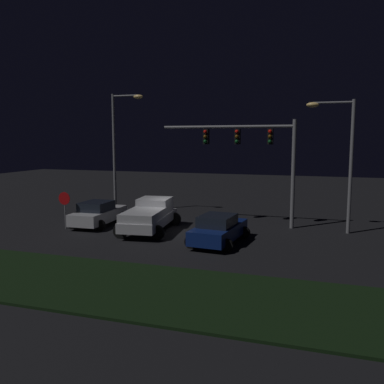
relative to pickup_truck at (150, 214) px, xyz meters
name	(u,v)px	position (x,y,z in m)	size (l,w,h in m)	color
ground_plane	(172,231)	(1.22, 0.39, -1.00)	(80.00, 80.00, 0.00)	black
grass_median	(83,282)	(1.22, -8.97, -0.95)	(21.52, 5.20, 0.10)	black
pickup_truck	(150,214)	(0.00, 0.00, 0.00)	(3.29, 5.59, 1.80)	#B7B7BC
car_sedan	(219,229)	(4.55, -1.64, -0.26)	(2.74, 4.54, 1.51)	navy
car_sedan_far	(98,213)	(-3.74, 0.48, -0.26)	(2.56, 4.45, 1.51)	#B7B7BC
traffic_signal_gantry	(253,146)	(5.40, 3.29, 3.90)	(8.32, 0.56, 6.50)	slate
street_lamp_left	(120,140)	(-4.39, 4.74, 4.31)	(2.42, 0.44, 8.50)	slate
street_lamp_right	(341,149)	(10.46, 2.90, 3.79)	(2.64, 0.44, 7.52)	slate
stop_sign	(65,203)	(-5.02, -1.13, 0.56)	(0.76, 0.08, 2.23)	slate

